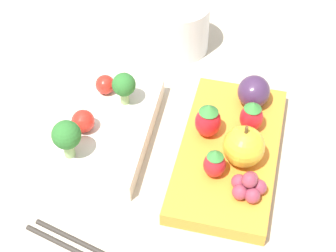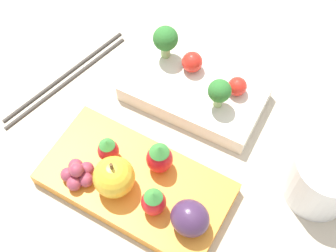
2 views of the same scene
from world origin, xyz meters
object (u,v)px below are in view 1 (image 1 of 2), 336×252
bento_box_savoury (109,127)px  plum (254,92)px  bento_box_fruit (229,153)px  broccoli_floret_1 (67,136)px  broccoli_floret_0 (124,86)px  apple (245,144)px  strawberry_2 (215,163)px  drinking_cup (181,27)px  cherry_tomato_1 (83,121)px  cherry_tomato_0 (105,84)px  strawberry_1 (252,116)px  grape_cluster (248,186)px  strawberry_0 (208,120)px

bento_box_savoury → plum: size_ratio=4.39×
bento_box_fruit → broccoli_floret_1: bearing=114.0°
broccoli_floret_0 → apple: bearing=-102.2°
apple → plum: 0.09m
bento_box_savoury → strawberry_2: bearing=-103.1°
broccoli_floret_1 → bento_box_savoury: bearing=-17.3°
broccoli_floret_1 → drinking_cup: 0.26m
bento_box_fruit → cherry_tomato_1: bearing=101.2°
cherry_tomato_0 → strawberry_1: bearing=-88.7°
cherry_tomato_0 → broccoli_floret_0: bearing=-107.6°
strawberry_1 → plum: (0.04, 0.01, -0.00)m
bento_box_fruit → broccoli_floret_0: broccoli_floret_0 is taller
cherry_tomato_1 → grape_cluster: (-0.02, -0.21, -0.01)m
strawberry_0 → plum: strawberry_0 is taller
cherry_tomato_1 → grape_cluster: size_ratio=0.70×
broccoli_floret_0 → strawberry_1: (0.01, -0.16, -0.01)m
cherry_tomato_0 → grape_cluster: cherry_tomato_0 is taller
strawberry_0 → strawberry_1: bearing=-61.6°
cherry_tomato_1 → cherry_tomato_0: bearing=0.9°
strawberry_1 → plum: 0.04m
bento_box_savoury → plum: 0.18m
drinking_cup → plum: bearing=-127.6°
cherry_tomato_1 → strawberry_2: size_ratio=0.71×
strawberry_0 → strawberry_1: (0.03, -0.05, -0.00)m
drinking_cup → cherry_tomato_1: bearing=166.2°
cherry_tomato_1 → drinking_cup: 0.22m
bento_box_savoury → broccoli_floret_1: bearing=162.7°
bento_box_fruit → plum: plum is taller
cherry_tomato_0 → grape_cluster: 0.23m
cherry_tomato_0 → strawberry_2: 0.18m
broccoli_floret_0 → apple: size_ratio=0.79×
strawberry_0 → drinking_cup: 0.19m
broccoli_floret_0 → broccoli_floret_1: 0.10m
strawberry_1 → bento_box_fruit: bearing=158.0°
strawberry_1 → grape_cluster: strawberry_1 is taller
bento_box_fruit → strawberry_2: (-0.04, 0.01, 0.03)m
strawberry_0 → strawberry_2: strawberry_0 is taller
bento_box_fruit → cherry_tomato_1: 0.18m
broccoli_floret_1 → cherry_tomato_1: broccoli_floret_1 is taller
bento_box_fruit → strawberry_2: size_ratio=5.93×
plum → grape_cluster: (-0.14, -0.03, -0.01)m
cherry_tomato_1 → plum: size_ratio=0.64×
broccoli_floret_1 → apple: same height
bento_box_savoury → cherry_tomato_1: bearing=137.2°
strawberry_2 → drinking_cup: size_ratio=0.49×
bento_box_fruit → drinking_cup: 0.22m
cherry_tomato_1 → grape_cluster: cherry_tomato_1 is taller
bento_box_fruit → drinking_cup: size_ratio=2.92×
cherry_tomato_0 → plum: size_ratio=0.57×
apple → grape_cluster: bearing=-160.2°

